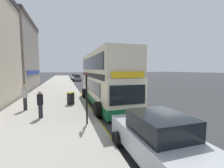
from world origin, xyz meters
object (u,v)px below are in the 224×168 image
Objects in this scene: bus_stop_sign at (86,94)px; parked_car_grey_behind at (77,78)px; parked_car_white_distant at (75,77)px; pedestrian_further_back at (25,96)px; double_decker_bus at (104,80)px; parked_car_silver_across at (158,139)px; litter_bin at (71,98)px; parked_car_navy_far at (115,82)px; pedestrian_waiting_near_sign at (40,103)px.

bus_stop_sign is 0.63× the size of parked_car_grey_behind.
parked_car_white_distant is 2.31× the size of pedestrian_further_back.
bus_stop_sign is 5.44m from pedestrian_further_back.
double_decker_bus is 2.49× the size of parked_car_grey_behind.
double_decker_bus is at bearing 65.43° from bus_stop_sign.
parked_car_white_distant is (0.06, 42.41, 0.00)m from parked_car_silver_across.
pedestrian_further_back is 1.82× the size of litter_bin.
parked_car_grey_behind is (2.03, 32.18, -0.91)m from bus_stop_sign.
litter_bin is (-2.37, 8.70, -0.15)m from parked_car_silver_across.
double_decker_bus reaches higher than parked_car_navy_far.
parked_car_grey_behind is 27.52m from litter_bin.
parked_car_silver_across is at bearing -54.78° from pedestrian_further_back.
parked_car_silver_across is (-0.51, -8.80, -1.26)m from double_decker_bus.
parked_car_silver_across is 2.31× the size of pedestrian_further_back.
parked_car_silver_across is (1.73, -3.91, -0.91)m from bus_stop_sign.
parked_car_white_distant reaches higher than litter_bin.
litter_bin is (-2.88, -0.11, -1.42)m from double_decker_bus.
parked_car_silver_across is 42.41m from parked_car_white_distant.
litter_bin is at bearing 83.43° from parked_car_white_distant.
parked_car_navy_far is 2.60× the size of pedestrian_waiting_near_sign.
bus_stop_sign is 1.46× the size of pedestrian_further_back.
litter_bin is (-2.67, -27.39, -0.15)m from parked_car_grey_behind.
pedestrian_waiting_near_sign is (-4.73, -3.17, -1.05)m from double_decker_bus.
parked_car_silver_across is 7.04m from pedestrian_waiting_near_sign.
pedestrian_further_back is at bearing 120.71° from pedestrian_waiting_near_sign.
bus_stop_sign is at bearing -82.38° from litter_bin.
bus_stop_sign is at bearing -34.68° from pedestrian_waiting_near_sign.
pedestrian_waiting_near_sign is (-4.22, 5.63, 0.21)m from parked_car_silver_across.
double_decker_bus reaches higher than parked_car_white_distant.
parked_car_grey_behind reaches higher than litter_bin.
parked_car_white_distant is 4.19× the size of litter_bin.
pedestrian_further_back is 3.29m from litter_bin.
parked_car_navy_far is 4.19× the size of litter_bin.
double_decker_bus is 27.32m from parked_car_grey_behind.
parked_car_grey_behind is 4.19× the size of litter_bin.
parked_car_grey_behind is at bearing 89.09° from parked_car_silver_across.
parked_car_silver_across is 4.19× the size of litter_bin.
double_decker_bus is 13.00m from parked_car_navy_far.
double_decker_bus reaches higher than parked_car_grey_behind.
parked_car_grey_behind is 2.60× the size of pedestrian_waiting_near_sign.
litter_bin is at bearing -97.43° from parked_car_grey_behind.
bus_stop_sign reaches higher than parked_car_silver_across.
bus_stop_sign is 0.63× the size of parked_car_navy_far.
parked_car_grey_behind is 30.79m from pedestrian_waiting_near_sign.
bus_stop_sign is 2.66× the size of litter_bin.
parked_car_grey_behind is 28.89m from pedestrian_further_back.
bus_stop_sign is 18.34m from parked_car_navy_far.
bus_stop_sign reaches higher than pedestrian_further_back.
pedestrian_further_back reaches higher than parked_car_silver_across.
parked_car_navy_far is (5.50, 20.74, 0.00)m from parked_car_silver_across.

